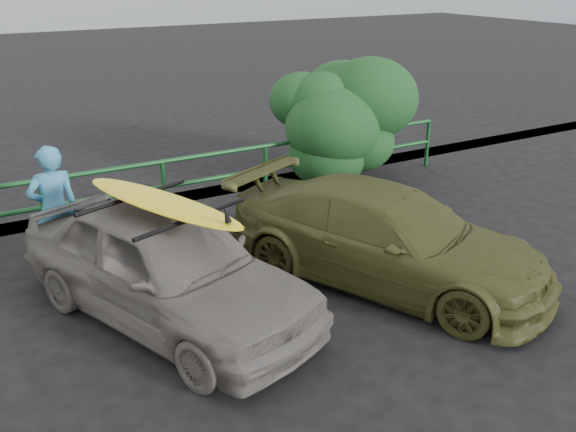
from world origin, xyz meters
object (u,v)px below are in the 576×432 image
object	(u,v)px
olive_vehicle	(387,237)
surfboard	(161,202)
man	(54,210)
guardrail	(107,198)
sedan	(166,265)

from	to	relation	value
olive_vehicle	surfboard	distance (m)	3.14
surfboard	man	bearing A→B (deg)	93.28
olive_vehicle	man	xyz separation A→B (m)	(-3.82, 2.61, 0.27)
olive_vehicle	surfboard	bearing A→B (deg)	144.64
guardrail	man	bearing A→B (deg)	-129.55
guardrail	man	size ratio (longest dim) A/B	7.50
man	olive_vehicle	bearing A→B (deg)	144.86
guardrail	surfboard	world-z (taller)	surfboard
sedan	man	distance (m)	2.24
sedan	olive_vehicle	world-z (taller)	sedan
guardrail	surfboard	size ratio (longest dim) A/B	5.25
man	surfboard	world-z (taller)	man
olive_vehicle	guardrail	bearing A→B (deg)	100.92
man	surfboard	size ratio (longest dim) A/B	0.70
surfboard	guardrail	bearing A→B (deg)	67.48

